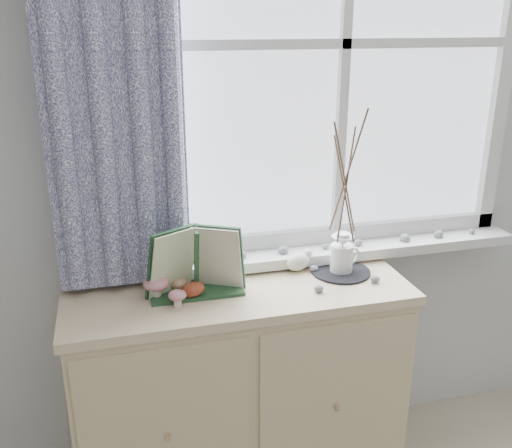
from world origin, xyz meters
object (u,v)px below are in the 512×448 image
at_px(botanical_book, 197,264).
at_px(toadstool_cluster, 162,287).
at_px(sideboard, 240,391).
at_px(twig_pitcher, 346,179).

bearing_deg(botanical_book, toadstool_cluster, 171.30).
relative_size(sideboard, toadstool_cluster, 8.28).
relative_size(botanical_book, toadstool_cluster, 2.52).
bearing_deg(toadstool_cluster, botanical_book, -8.70).
bearing_deg(twig_pitcher, toadstool_cluster, 160.26).
bearing_deg(toadstool_cluster, twig_pitcher, 4.93).
bearing_deg(botanical_book, sideboard, 15.40).
bearing_deg(sideboard, twig_pitcher, 4.97).
distance_m(sideboard, botanical_book, 0.57).
relative_size(sideboard, botanical_book, 3.28).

